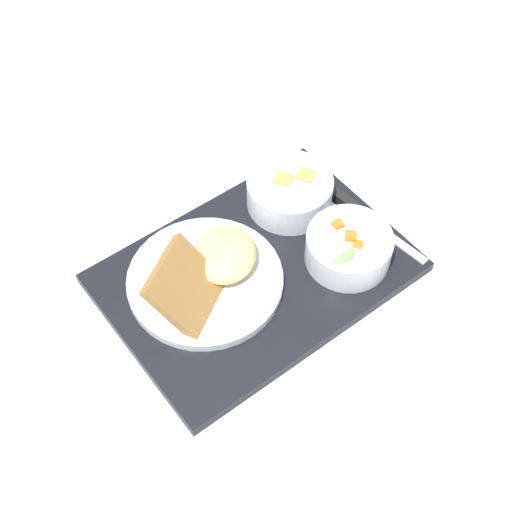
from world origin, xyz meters
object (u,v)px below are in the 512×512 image
bowl_soup (290,190)px  knife (354,208)px  spoon (351,223)px  plate_main (209,274)px  bowl_salad (349,246)px

bowl_soup → knife: (-0.06, 0.07, -0.02)m
bowl_soup → spoon: bowl_soup is taller
spoon → plate_main: bearing=-103.0°
plate_main → spoon: size_ratio=1.52×
bowl_salad → spoon: bowl_salad is taller
bowl_salad → bowl_soup: bowl_salad is taller
bowl_salad → spoon: bearing=-138.8°
bowl_soup → plate_main: size_ratio=0.59×
plate_main → knife: (-0.24, 0.03, -0.01)m
plate_main → knife: plate_main is taller
knife → bowl_soup: bearing=-142.9°
bowl_soup → spoon: size_ratio=0.90×
bowl_salad → plate_main: (0.17, -0.09, -0.01)m
bowl_salad → knife: (-0.07, -0.06, -0.02)m
bowl_salad → bowl_soup: (-0.00, -0.13, 0.00)m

